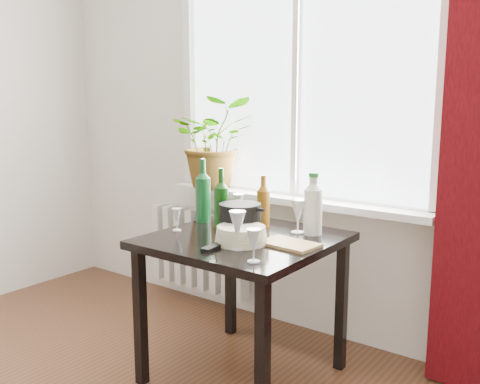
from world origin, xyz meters
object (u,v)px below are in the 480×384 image
Objects in this scene: wineglass_front_right at (237,230)px; wineglass_back_left at (238,207)px; table at (244,254)px; wine_bottle_left at (203,190)px; radiator at (199,250)px; wine_bottle_right at (221,198)px; wineglass_far_right at (254,245)px; wineglass_back_center at (298,216)px; tv_remote at (214,247)px; plate_stack at (241,235)px; bottle_amber at (263,200)px; cutting_board at (289,244)px; potted_plant at (215,142)px; wineglass_front_left at (177,220)px; cleaning_bottle at (313,203)px; fondue_pot at (240,219)px.

wineglass_back_left is (-0.34, 0.46, -0.01)m from wineglass_front_right.
wine_bottle_left is at bearing 160.85° from table.
wine_bottle_right is at bearing -40.58° from radiator.
wine_bottle_left is 0.80m from wineglass_far_right.
wine_bottle_right is 0.21m from wineglass_back_left.
table is 4.78× the size of wineglass_back_center.
tv_remote is (0.25, -0.52, -0.07)m from wineglass_back_left.
plate_stack is at bearing -38.92° from radiator.
wineglass_back_left is at bearing 168.99° from bottle_amber.
wineglass_front_right reaches higher than table.
wineglass_front_right is at bearing -60.83° from table.
wineglass_front_right is (0.96, -0.83, 0.45)m from radiator.
wineglass_far_right is 0.55× the size of cutting_board.
potted_plant is 3.77× the size of wineglass_back_left.
wine_bottle_right reaches higher than wineglass_back_left.
cleaning_bottle is at bearing 30.75° from wineglass_front_left.
potted_plant is at bearing 131.88° from wine_bottle_right.
wineglass_back_center reaches higher than wineglass_back_left.
wineglass_far_right is at bearing -18.12° from tv_remote.
wine_bottle_right is at bearing 52.22° from wineglass_front_left.
fondue_pot is at bearing 123.84° from wineglass_front_right.
wineglass_front_right is 0.13m from tv_remote.
wine_bottle_left reaches higher than radiator.
bottle_amber is at bearing 15.98° from wine_bottle_left.
wine_bottle_left reaches higher than wineglass_far_right.
wine_bottle_left is 0.52m from plate_stack.
bottle_amber is 1.61× the size of wineglass_back_center.
wineglass_back_center is 1.15× the size of wineglass_back_left.
fondue_pot reaches higher than radiator.
cleaning_bottle is (1.10, -0.39, 0.52)m from radiator.
cleaning_bottle is at bearing -20.93° from potted_plant.
table is (0.85, -0.63, 0.27)m from radiator.
wineglass_far_right is (0.95, -0.91, -0.32)m from potted_plant.
wineglass_back_center is (0.18, 0.22, 0.18)m from table.
wineglass_far_right is at bearing -33.98° from wineglass_front_right.
radiator is 3.04× the size of cutting_board.
bottle_amber is 0.23m from fondue_pot.
potted_plant is at bearing 137.62° from fondue_pot.
potted_plant reaches higher than wineglass_front_right.
cleaning_bottle is at bearing 3.21° from bottle_amber.
fondue_pot reaches higher than wineglass_front_left.
cleaning_bottle is at bearing 93.15° from wineglass_far_right.
plate_stack is at bearing -34.50° from wine_bottle_right.
fondue_pot is (-0.03, 0.01, 0.17)m from table.
cutting_board is at bearing -37.06° from bottle_amber.
wine_bottle_left is at bearing 145.85° from wineglass_far_right.
radiator is 1.34m from cutting_board.
bottle_amber is at bearing 106.95° from plate_stack.
wine_bottle_left is 0.35m from bottle_amber.
wineglass_back_left reaches higher than cutting_board.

